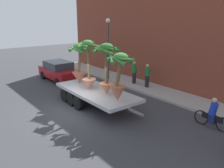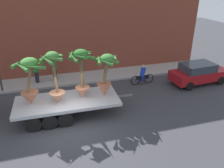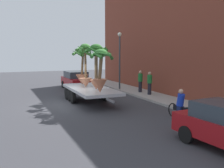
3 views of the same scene
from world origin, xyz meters
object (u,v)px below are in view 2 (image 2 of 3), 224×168
pedestrian_near_gate (36,71)px  flatbed_trailer (63,104)px  potted_palm_extra (55,80)px  pedestrian_far_left (54,69)px  potted_palm_middle (30,81)px  cyclist (143,75)px  parked_car (199,73)px  potted_palm_rear (82,71)px  potted_palm_front (106,76)px

pedestrian_near_gate → flatbed_trailer: bearing=-72.3°
potted_palm_extra → pedestrian_far_left: bearing=89.6°
potted_palm_middle → potted_palm_extra: bearing=-8.3°
flatbed_trailer → cyclist: size_ratio=3.66×
potted_palm_middle → pedestrian_near_gate: potted_palm_middle is taller
flatbed_trailer → parked_car: 10.13m
cyclist → potted_palm_rear: bearing=-151.5°
potted_palm_front → cyclist: 4.79m
potted_palm_middle → potted_palm_front: potted_palm_middle is taller
potted_palm_middle → pedestrian_far_left: potted_palm_middle is taller
flatbed_trailer → potted_palm_extra: potted_palm_extra is taller
potted_palm_rear → pedestrian_near_gate: potted_palm_rear is taller
cyclist → pedestrian_far_left: 6.57m
flatbed_trailer → potted_palm_middle: bearing=178.5°
flatbed_trailer → potted_palm_extra: bearing=-151.4°
potted_palm_middle → pedestrian_far_left: size_ratio=1.52×
cyclist → flatbed_trailer: bearing=-155.7°
pedestrian_near_gate → potted_palm_rear: bearing=-60.2°
potted_palm_rear → potted_palm_front: potted_palm_rear is taller
potted_palm_middle → potted_palm_front: bearing=-2.5°
potted_palm_rear → pedestrian_near_gate: bearing=119.8°
flatbed_trailer → pedestrian_far_left: pedestrian_far_left is taller
potted_palm_extra → parked_car: size_ratio=0.66×
potted_palm_front → potted_palm_extra: potted_palm_extra is taller
potted_palm_rear → potted_palm_front: bearing=-9.5°
potted_palm_rear → potted_palm_front: (1.28, -0.21, -0.31)m
potted_palm_extra → pedestrian_far_left: potted_palm_extra is taller
potted_palm_extra → pedestrian_near_gate: potted_palm_extra is taller
flatbed_trailer → potted_palm_middle: (-1.53, 0.04, 1.55)m
cyclist → pedestrian_near_gate: 7.79m
flatbed_trailer → pedestrian_far_left: (-0.23, 4.82, 0.28)m
potted_palm_rear → potted_palm_front: 1.34m
potted_palm_extra → pedestrian_far_left: (0.04, 4.97, -1.26)m
cyclist → potted_palm_middle: bearing=-160.5°
potted_palm_middle → pedestrian_near_gate: bearing=89.9°
cyclist → parked_car: bearing=-14.5°
pedestrian_near_gate → potted_palm_front: bearing=-51.0°
parked_car → flatbed_trailer: bearing=-170.5°
flatbed_trailer → potted_palm_front: (2.45, -0.13, 1.47)m
potted_palm_rear → potted_palm_middle: size_ratio=1.08×
flatbed_trailer → parked_car: (9.99, 1.66, 0.06)m
flatbed_trailer → pedestrian_near_gate: 5.02m
potted_palm_middle → pedestrian_near_gate: 4.91m
potted_palm_front → potted_palm_extra: 2.71m
pedestrian_near_gate → cyclist: bearing=-15.5°
potted_palm_middle → potted_palm_front: size_ratio=1.04×
potted_palm_middle → potted_palm_rear: bearing=0.9°
cyclist → pedestrian_near_gate: bearing=164.5°
pedestrian_near_gate → potted_palm_extra: bearing=-75.7°
flatbed_trailer → potted_palm_middle: size_ratio=2.60×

